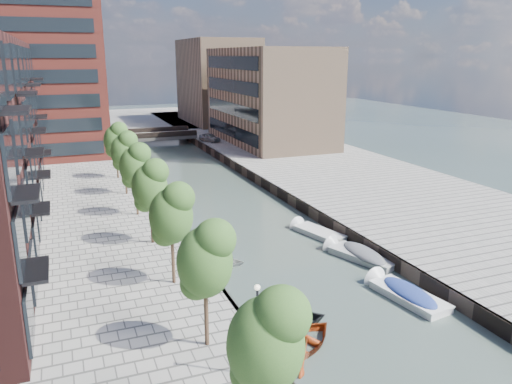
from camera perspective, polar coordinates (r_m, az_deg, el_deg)
water at (r=52.54m, az=-5.41°, el=-0.05°), size 300.00×300.00×0.00m
quay_right at (r=58.71m, az=9.75°, el=1.93°), size 20.00×140.00×1.00m
quay_wall_left at (r=51.14m, az=-12.00°, el=-0.18°), size 0.25×140.00×1.00m
quay_wall_right at (r=54.35m, az=0.76°, el=1.08°), size 0.25×140.00×1.00m
far_closure at (r=110.45m, az=-14.24°, el=7.89°), size 80.00×40.00×1.00m
tower at (r=73.86m, az=-24.88°, el=15.62°), size 18.00×18.00×30.00m
tan_block_near at (r=77.02m, az=1.43°, el=10.94°), size 12.00×25.00×14.00m
tan_block_far at (r=101.37m, az=-4.42°, el=12.51°), size 12.00×20.00×16.00m
bridge at (r=82.88m, az=-11.67°, el=6.34°), size 13.00×6.00×1.30m
tree_0 at (r=16.26m, az=1.12°, el=-16.40°), size 2.50×2.50×5.95m
tree_1 at (r=22.18m, az=-5.89°, el=-7.44°), size 2.50×2.50×5.95m
tree_2 at (r=28.59m, az=-9.71°, el=-2.31°), size 2.50×2.50×5.95m
tree_3 at (r=35.23m, az=-12.09°, el=0.92°), size 2.50×2.50×5.95m
tree_4 at (r=41.99m, az=-13.71°, el=3.12°), size 2.50×2.50×5.95m
tree_5 at (r=48.81m, az=-14.89°, el=4.70°), size 2.50×2.50×5.95m
tree_6 at (r=55.68m, az=-15.78°, el=5.90°), size 2.50×2.50×5.95m
lamp_0 at (r=20.78m, az=0.15°, el=-14.53°), size 0.24×0.24×4.12m
lamp_1 at (r=34.99m, az=-9.55°, el=-2.11°), size 0.24×0.24×4.12m
lamp_2 at (r=50.28m, az=-13.42°, el=3.01°), size 0.24×0.24×4.12m
sloop_0 at (r=27.28m, az=2.87°, el=-15.23°), size 5.41×4.15×1.04m
sloop_1 at (r=36.91m, az=-6.49°, el=-6.85°), size 5.02×3.94×0.95m
sloop_2 at (r=25.70m, az=4.60°, el=-17.37°), size 6.05×5.31×1.04m
sloop_3 at (r=34.61m, az=-4.80°, el=-8.35°), size 4.98×4.38×0.86m
sloop_4 at (r=51.79m, az=-10.50°, el=-0.48°), size 5.92×5.07×1.04m
motorboat_2 at (r=40.66m, az=6.56°, el=-4.58°), size 2.95×5.19×1.64m
motorboat_3 at (r=31.49m, az=16.41°, el=-11.02°), size 2.62×5.58×1.79m
motorboat_4 at (r=36.39m, az=11.53°, el=-7.02°), size 3.71×5.84×1.84m
car at (r=77.87m, az=-5.31°, el=6.22°), size 2.97×4.15×1.31m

